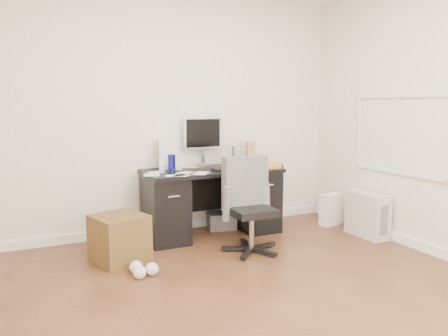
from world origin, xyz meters
The scene contains 18 objects.
ground centered at (0.00, 0.00, 0.00)m, with size 4.00×4.00×0.00m, color #432715.
room_shell centered at (0.03, 0.03, 1.66)m, with size 4.02×4.02×2.71m.
desk centered at (0.30, 1.65, 0.40)m, with size 1.50×0.70×0.75m.
loose_papers centered at (0.10, 1.60, 0.75)m, with size 1.10×0.60×0.00m, color white, non-canonical shape.
lcd_monitor centered at (0.29, 1.90, 1.04)m, with size 0.46×0.26×0.58m, color #ACADB1, non-canonical shape.
keyboard centered at (0.46, 1.51, 0.76)m, with size 0.40×0.14×0.02m, color black.
computer_mouse centered at (0.77, 1.57, 0.78)m, with size 0.05×0.05×0.05m, color #ACADB1.
travel_mug centered at (-0.16, 1.68, 0.84)m, with size 0.08×0.08×0.18m, color navy.
white_binder centered at (-0.19, 1.91, 0.92)m, with size 0.14×0.30×0.34m, color silver.
magazine_file centered at (0.84, 1.75, 0.89)m, with size 0.12×0.24×0.28m, color #AB7952.
pen_cup centered at (0.64, 1.81, 0.87)m, with size 0.10×0.10×0.23m, color #503117, non-canonical shape.
yellow_book centered at (0.99, 1.48, 0.77)m, with size 0.17×0.22×0.04m, color gold.
paper_remote centered at (0.45, 1.35, 0.76)m, with size 0.21×0.17×0.02m, color white, non-canonical shape.
office_chair centered at (0.42, 0.93, 0.47)m, with size 0.54×0.54×0.95m, color #4C4E4C, non-canonical shape.
pc_tower centered at (1.84, 0.85, 0.25)m, with size 0.22×0.49×0.49m, color beige.
shopping_bag centered at (1.77, 1.40, 0.19)m, with size 0.28×0.20×0.38m, color white.
wicker_basket centered at (-0.83, 1.23, 0.22)m, with size 0.44×0.44×0.44m, color #4E3717.
desk_printer centered at (0.49, 1.82, 0.09)m, with size 0.32×0.26×0.19m, color slate.
Camera 1 is at (-1.60, -2.76, 1.48)m, focal length 35.00 mm.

